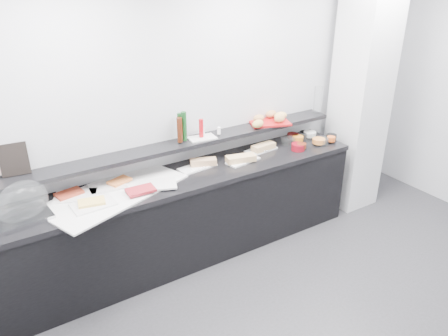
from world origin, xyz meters
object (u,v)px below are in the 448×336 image
framed_print (14,159)px  condiment_tray (202,138)px  bread_tray (269,122)px  cloche_base (17,219)px  carafe (318,100)px  sandwich_plate_mid (243,161)px

framed_print → condiment_tray: bearing=2.9°
bread_tray → cloche_base: bearing=-155.4°
cloche_base → framed_print: (0.10, 0.30, 0.36)m
framed_print → carafe: bearing=4.9°
framed_print → condiment_tray: (1.65, -0.11, -0.12)m
cloche_base → carafe: bearing=-2.2°
cloche_base → carafe: (3.24, 0.20, 0.38)m
sandwich_plate_mid → carafe: (1.15, 0.21, 0.39)m
cloche_base → sandwich_plate_mid: cloche_base is taller
condiment_tray → cloche_base: bearing=-167.0°
bread_tray → carafe: size_ratio=1.38×
condiment_tray → framed_print: bearing=-177.2°
carafe → framed_print: bearing=178.2°
carafe → bread_tray: bearing=179.3°
framed_print → bread_tray: 2.48m
cloche_base → bread_tray: bearing=-1.1°
condiment_tray → bread_tray: bearing=7.7°
framed_print → carafe: (3.15, -0.10, 0.02)m
condiment_tray → bread_tray: size_ratio=0.64×
carafe → condiment_tray: bearing=-179.7°
sandwich_plate_mid → condiment_tray: bearing=141.2°
sandwich_plate_mid → framed_print: 2.05m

